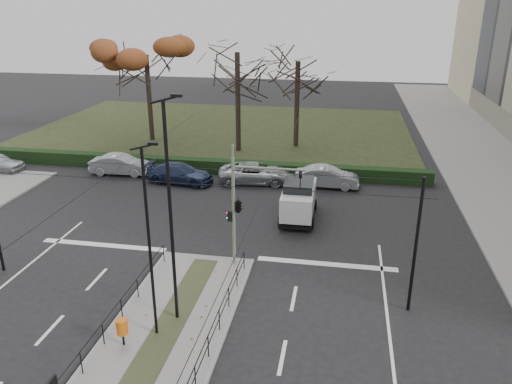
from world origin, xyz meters
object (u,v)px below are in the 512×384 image
at_px(streetlamp_median_near, 150,243).
at_px(parked_car_fourth, 255,173).
at_px(white_van, 299,199).
at_px(parked_car_fifth, 327,177).
at_px(parked_car_second, 121,165).
at_px(rust_tree, 146,55).
at_px(litter_bin, 122,327).
at_px(bare_tree_near, 237,60).
at_px(parked_car_third, 180,173).
at_px(streetlamp_median_far, 171,213).
at_px(traffic_light, 240,204).
at_px(bare_tree_center, 298,68).

relative_size(streetlamp_median_near, parked_car_fourth, 1.47).
distance_m(white_van, parked_car_fifth, 6.02).
bearing_deg(parked_car_second, rust_tree, 4.92).
bearing_deg(white_van, litter_bin, -111.50).
height_order(bare_tree_near, parked_car_fifth, bare_tree_near).
relative_size(rust_tree, parked_car_fifth, 2.29).
height_order(streetlamp_median_near, rust_tree, rust_tree).
bearing_deg(parked_car_third, rust_tree, 36.68).
distance_m(streetlamp_median_near, white_van, 13.59).
bearing_deg(parked_car_fifth, litter_bin, 160.91).
bearing_deg(streetlamp_median_far, traffic_light, 71.82).
relative_size(streetlamp_median_far, bare_tree_near, 0.82).
relative_size(streetlamp_median_far, parked_car_fifth, 2.04).
xyz_separation_m(litter_bin, streetlamp_median_far, (1.44, 2.06, 3.89)).
bearing_deg(traffic_light, litter_bin, -113.66).
height_order(streetlamp_median_near, parked_car_third, streetlamp_median_near).
height_order(parked_car_fourth, bare_tree_near, bare_tree_near).
distance_m(traffic_light, streetlamp_median_near, 6.49).
bearing_deg(parked_car_second, white_van, -115.53).
relative_size(streetlamp_median_far, white_van, 2.05).
xyz_separation_m(parked_car_second, bare_tree_near, (7.51, 7.82, 7.12)).
bearing_deg(rust_tree, bare_tree_near, -13.59).
bearing_deg(white_van, bare_tree_near, 115.83).
bearing_deg(parked_car_third, litter_bin, -161.79).
distance_m(litter_bin, white_van, 14.48).
height_order(traffic_light, streetlamp_median_near, streetlamp_median_near).
xyz_separation_m(parked_car_second, rust_tree, (-1.36, 9.97, 7.19)).
relative_size(streetlamp_median_far, parked_car_third, 1.87).
bearing_deg(bare_tree_near, litter_bin, -87.17).
distance_m(rust_tree, parked_car_fifth, 21.03).
xyz_separation_m(streetlamp_median_near, parked_car_third, (-4.78, 17.41, -3.36)).
xyz_separation_m(traffic_light, parked_car_fifth, (3.71, 12.28, -2.58)).
xyz_separation_m(litter_bin, rust_tree, (-10.22, 29.36, 7.02)).
xyz_separation_m(streetlamp_median_far, rust_tree, (-11.67, 27.31, 3.13)).
relative_size(litter_bin, parked_car_fifth, 0.24).
height_order(parked_car_third, parked_car_fourth, parked_car_fourth).
relative_size(litter_bin, parked_car_second, 0.24).
relative_size(parked_car_second, bare_tree_near, 0.41).
bearing_deg(streetlamp_median_near, parked_car_third, 105.36).
distance_m(litter_bin, parked_car_third, 18.70).
bearing_deg(parked_car_second, streetlamp_median_far, -152.12).
height_order(white_van, bare_tree_near, bare_tree_near).
bearing_deg(streetlamp_median_near, traffic_light, 71.14).
distance_m(parked_car_fourth, white_van, 6.92).
relative_size(litter_bin, streetlamp_median_near, 0.14).
bearing_deg(parked_car_fourth, parked_car_third, 93.57).
bearing_deg(bare_tree_center, parked_car_fourth, -100.37).
distance_m(bare_tree_near, parked_car_fifth, 13.41).
height_order(bare_tree_center, bare_tree_near, bare_tree_near).
height_order(parked_car_second, white_van, white_van).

